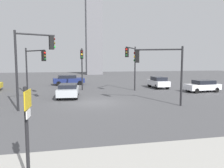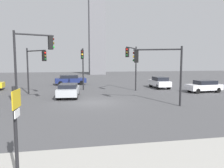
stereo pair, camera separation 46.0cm
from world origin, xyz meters
The scene contains 13 objects.
ground_plane centered at (0.00, 0.00, 0.00)m, with size 106.19×106.19×0.00m, color #4C4C4F.
sidewalk_corner centered at (0.00, -11.68, 0.07)m, with size 36.17×3.10×0.15m, color #A8A59E.
direction_sign centered at (-3.60, -12.28, 1.83)m, with size 0.15×0.69×2.75m.
traffic_light_0 centered at (4.79, 5.39, 3.77)m, with size 2.13×3.20×5.27m.
traffic_light_1 centered at (-5.53, 5.03, 3.48)m, with size 2.31×2.72×4.94m.
traffic_light_2 centered at (-4.76, -1.53, 4.04)m, with size 2.77×1.16×5.72m.
traffic_light_3 centered at (4.80, -1.97, 3.40)m, with size 3.59×1.72×4.74m.
traffic_light_4 centered at (-0.64, 6.95, 3.62)m, with size 0.50×3.51×5.10m.
car_2 centered at (-2.12, 14.87, 0.78)m, with size 4.71×2.49×1.47m.
car_3 centered at (12.93, 3.87, 0.72)m, with size 4.10×2.05×1.36m.
car_4 centered at (-2.27, 3.22, 0.73)m, with size 2.30×4.45×1.35m.
car_5 centered at (9.43, 8.35, 0.80)m, with size 1.80×3.96×1.50m.
skyline_tower centered at (5.02, 40.03, 17.45)m, with size 4.11×4.11×34.90m, color slate.
Camera 2 is at (-2.09, -18.64, 3.59)m, focal length 35.26 mm.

